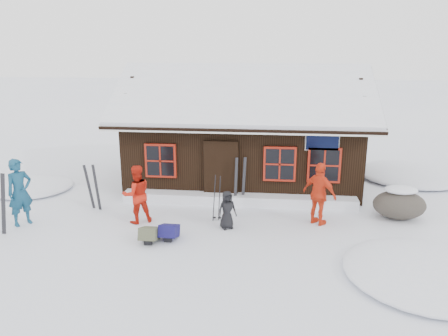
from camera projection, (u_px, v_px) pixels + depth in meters
The scene contains 14 objects.
ground at pixel (179, 230), 12.29m from camera, with size 120.00×120.00×0.00m, color white.
mountain_hut at pixel (244, 140), 16.48m from camera, with size 8.90×6.09×4.42m.
snow_drift at pixel (238, 199), 14.24m from camera, with size 7.60×0.60×0.35m, color white.
snow_mounds at pixel (242, 208), 13.90m from camera, with size 20.60×13.20×0.48m.
skier_teal at pixel (20, 192), 12.42m from camera, with size 0.71×0.47×1.95m, color navy.
skier_orange_left at pixel (137, 194), 12.60m from camera, with size 0.84×0.65×1.72m, color red.
skier_orange_right at pixel (319, 194), 12.44m from camera, with size 1.08×0.45×1.84m, color red.
skier_crouched at pixel (227, 210), 12.26m from camera, with size 0.54×0.35×1.10m, color black.
boulder at pixel (399, 204), 13.01m from camera, with size 1.54×1.15×0.89m.
ski_pair_mid at pixel (93, 188), 13.70m from camera, with size 0.51×0.13×1.50m.
ski_pair_right at pixel (240, 182), 14.03m from camera, with size 0.40×0.19×1.64m.
ski_poles at pixel (217, 199), 12.78m from camera, with size 0.26×0.13×1.43m.
backpack_blue at pixel (169, 234), 11.64m from camera, with size 0.45×0.60×0.33m, color #15124D.
backpack_olive at pixel (150, 236), 11.47m from camera, with size 0.45×0.60×0.33m, color #494D37.
Camera 1 is at (2.48, -11.17, 4.98)m, focal length 35.00 mm.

